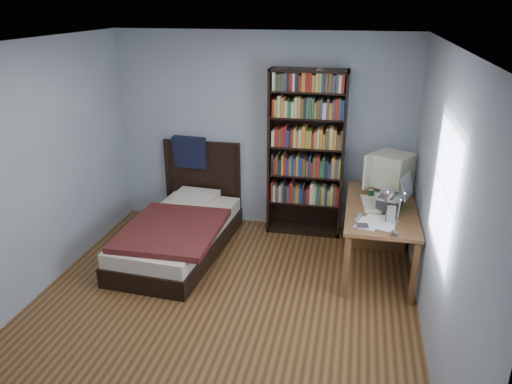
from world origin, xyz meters
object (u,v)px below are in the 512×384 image
(bookshelf, at_px, (306,154))
(keyboard, at_px, (371,204))
(crt_monitor, at_px, (390,171))
(laptop, at_px, (392,200))
(bed, at_px, (181,229))
(desk_lamp, at_px, (388,202))
(speaker, at_px, (391,215))
(desk, at_px, (378,217))
(soda_can, at_px, (371,194))

(bookshelf, bearing_deg, keyboard, -42.82)
(crt_monitor, bearing_deg, bookshelf, 162.77)
(laptop, xyz_separation_m, bed, (-2.40, 0.03, -0.59))
(crt_monitor, bearing_deg, laptop, -88.82)
(laptop, distance_m, keyboard, 0.24)
(desk_lamp, distance_m, keyboard, 1.21)
(speaker, relative_size, bed, 0.08)
(desk, height_order, speaker, speaker)
(desk_lamp, height_order, bookshelf, bookshelf)
(speaker, bearing_deg, bookshelf, 131.15)
(keyboard, xyz_separation_m, bookshelf, (-0.80, 0.74, 0.30))
(soda_can, relative_size, bed, 0.05)
(laptop, bearing_deg, desk_lamp, -96.14)
(crt_monitor, distance_m, speaker, 0.86)
(desk, distance_m, speaker, 0.93)
(crt_monitor, distance_m, soda_can, 0.37)
(bed, bearing_deg, laptop, -0.60)
(desk, distance_m, bed, 2.36)
(keyboard, xyz_separation_m, soda_can, (0.00, 0.21, 0.04))
(desk_lamp, xyz_separation_m, speaker, (0.09, 0.70, -0.41))
(keyboard, bearing_deg, laptop, -28.13)
(soda_can, distance_m, bed, 2.27)
(laptop, bearing_deg, crt_monitor, 91.18)
(laptop, distance_m, soda_can, 0.37)
(desk_lamp, bearing_deg, desk, 89.48)
(crt_monitor, height_order, bookshelf, bookshelf)
(laptop, bearing_deg, bed, 179.40)
(soda_can, height_order, bookshelf, bookshelf)
(desk, xyz_separation_m, bed, (-2.31, -0.49, -0.16))
(laptop, height_order, desk_lamp, desk_lamp)
(soda_can, bearing_deg, keyboard, -90.50)
(crt_monitor, bearing_deg, desk_lamp, -93.68)
(speaker, distance_m, soda_can, 0.65)
(bed, bearing_deg, soda_can, 7.05)
(desk_lamp, bearing_deg, bed, 155.52)
(laptop, xyz_separation_m, keyboard, (-0.21, 0.08, -0.10))
(bed, bearing_deg, keyboard, 1.53)
(keyboard, distance_m, bookshelf, 1.13)
(desk, relative_size, speaker, 9.33)
(bed, bearing_deg, desk_lamp, -24.48)
(bed, bearing_deg, bookshelf, 29.89)
(laptop, xyz_separation_m, desk_lamp, (-0.11, -1.02, 0.38))
(speaker, bearing_deg, soda_can, 107.23)
(laptop, height_order, keyboard, laptop)
(bookshelf, bearing_deg, crt_monitor, -17.23)
(crt_monitor, xyz_separation_m, laptop, (0.01, -0.52, -0.16))
(desk_lamp, relative_size, keyboard, 1.33)
(crt_monitor, bearing_deg, soda_can, -131.60)
(crt_monitor, bearing_deg, desk, -179.73)
(bed, bearing_deg, speaker, -8.32)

